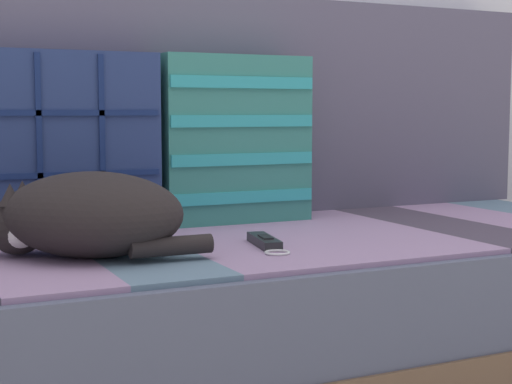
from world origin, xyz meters
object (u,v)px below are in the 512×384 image
Objects in this scene: game_remote_near at (265,242)px; throw_pillow_quilted at (65,143)px; couch at (250,322)px; throw_pillow_striped at (233,139)px; sleeping_cat at (84,216)px.

throw_pillow_quilted is at bearing 131.22° from game_remote_near.
throw_pillow_striped reaches higher than couch.
game_remote_near is (0.35, -0.04, -0.07)m from sleeping_cat.
throw_pillow_striped is (0.40, -0.00, 0.00)m from throw_pillow_quilted.
couch is at bearing 75.75° from game_remote_near.
throw_pillow_striped is 2.05× the size of game_remote_near.
couch is 0.45m from throw_pillow_striped.
couch is at bearing -29.89° from throw_pillow_quilted.
throw_pillow_striped is 0.56m from sleeping_cat.
game_remote_near is (0.31, -0.36, -0.19)m from throw_pillow_quilted.
game_remote_near is (-0.09, -0.36, -0.19)m from throw_pillow_striped.
couch is 0.26m from game_remote_near.
throw_pillow_striped is 1.00× the size of sleeping_cat.
throw_pillow_striped is 0.42m from game_remote_near.
throw_pillow_quilted is at bearing 150.11° from couch.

